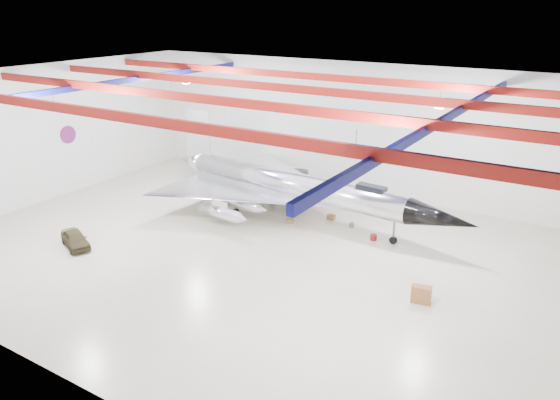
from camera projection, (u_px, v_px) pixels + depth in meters
The scene contains 15 objects.
floor at pixel (249, 251), 36.18m from camera, with size 40.00×40.00×0.00m, color #BBB094.
wall_back at pixel (349, 128), 46.26m from camera, with size 40.00×40.00×0.00m, color silver.
wall_left at pixel (46, 133), 44.29m from camera, with size 30.00×30.00×0.00m, color silver.
ceiling at pixel (245, 83), 32.44m from camera, with size 40.00×40.00×0.00m, color #0A0F38.
ceiling_structure at pixel (245, 94), 32.67m from camera, with size 39.50×29.50×1.08m.
wall_roundel at pixel (68, 135), 46.02m from camera, with size 1.50×1.50×0.10m, color #B21414.
jet_aircraft at pixel (293, 188), 41.17m from camera, with size 26.19×16.11×7.14m.
jeep at pixel (75, 239), 36.57m from camera, with size 1.33×3.30×1.12m, color #3B341D.
desk at pixel (421, 294), 29.76m from camera, with size 1.08×0.54×0.99m, color brown.
toolbox_red at pixel (259, 204), 44.24m from camera, with size 0.41×0.33×0.29m, color maroon.
parts_bin at pixel (331, 217), 41.29m from camera, with size 0.54×0.43×0.38m, color olive.
crate_small at pixel (211, 195), 46.26m from camera, with size 0.41×0.32×0.28m, color #59595B.
tool_chest at pixel (373, 237), 37.72m from camera, with size 0.45×0.45×0.41m, color maroon.
oil_barrel at pixel (290, 221), 40.61m from camera, with size 0.47×0.38×0.33m, color olive.
spares_box at pixel (352, 225), 39.91m from camera, with size 0.37×0.37×0.34m, color #59595B.
Camera 1 is at (19.21, -26.76, 15.48)m, focal length 35.00 mm.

